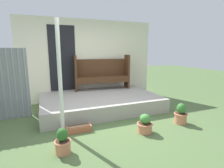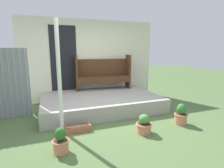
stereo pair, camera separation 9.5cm
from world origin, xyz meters
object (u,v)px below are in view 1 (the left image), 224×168
at_px(flower_pot_left, 63,142).
at_px(planter_box_rect, 79,129).
at_px(support_post, 60,78).
at_px(flower_pot_right, 181,115).
at_px(bench, 102,72).
at_px(flower_pot_middle, 145,124).

xyz_separation_m(flower_pot_left, planter_box_rect, (0.38, 0.66, -0.12)).
bearing_deg(support_post, flower_pot_right, -11.53).
bearing_deg(flower_pot_left, planter_box_rect, 59.78).
distance_m(bench, planter_box_rect, 2.56).
xyz_separation_m(bench, flower_pot_middle, (0.04, -2.61, -0.75)).
bearing_deg(flower_pot_left, support_post, 84.40).
relative_size(bench, flower_pot_left, 4.21).
height_order(bench, flower_pot_right, bench).
bearing_deg(bench, flower_pot_left, -114.27).
distance_m(flower_pot_middle, planter_box_rect, 1.34).
relative_size(flower_pot_middle, flower_pot_right, 0.82).
height_order(support_post, bench, support_post).
xyz_separation_m(support_post, flower_pot_middle, (1.54, -0.61, -0.94)).
bearing_deg(flower_pot_middle, bench, 90.92).
bearing_deg(flower_pot_right, flower_pot_middle, -174.78).
xyz_separation_m(support_post, flower_pot_left, (-0.07, -0.76, -0.92)).
bearing_deg(planter_box_rect, bench, 60.48).
relative_size(flower_pot_middle, planter_box_rect, 0.77).
relative_size(bench, planter_box_rect, 3.59).
distance_m(support_post, flower_pot_left, 1.19).
height_order(flower_pot_left, flower_pot_right, flower_pot_right).
bearing_deg(bench, support_post, -121.38).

